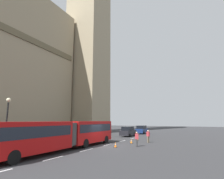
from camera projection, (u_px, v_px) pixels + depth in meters
ground_plane at (102, 146)px, 21.17m from camera, size 160.00×160.00×0.00m
lane_centre_marking at (87, 150)px, 18.37m from camera, size 29.80×0.16×0.01m
clock_tower at (90, 3)px, 51.86m from camera, size 10.42×10.42×69.74m
articulated_bus at (66, 133)px, 18.69m from camera, size 16.01×2.54×2.90m
sedan_lead at (128, 131)px, 34.32m from camera, size 4.40×1.86×1.85m
sedan_trailing at (142, 130)px, 41.04m from camera, size 4.40×1.86×1.85m
traffic_cone_west at (116, 145)px, 20.22m from camera, size 0.36×0.36×0.58m
traffic_cone_middle at (131, 141)px, 23.79m from camera, size 0.36×0.36×0.58m
traffic_cone_east at (137, 138)px, 27.48m from camera, size 0.36×0.36×0.58m
street_lamp at (7, 120)px, 17.77m from camera, size 0.44×0.44×5.27m
pedestrian_near_cones at (137, 139)px, 20.87m from camera, size 0.36×0.46×1.69m
pedestrian_by_kerb at (148, 136)px, 24.55m from camera, size 0.39×0.46×1.69m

